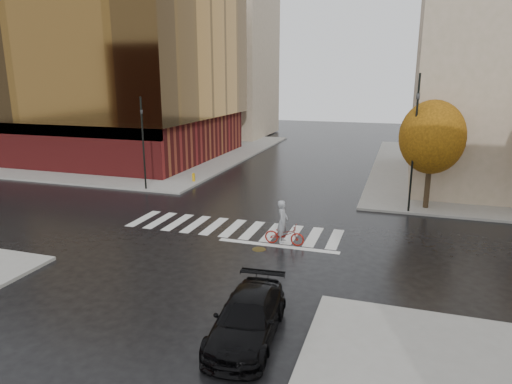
# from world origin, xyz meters

# --- Properties ---
(ground) EXTENTS (120.00, 120.00, 0.00)m
(ground) POSITION_xyz_m (0.00, 0.00, 0.00)
(ground) COLOR black
(ground) RESTS_ON ground
(sidewalk_nw) EXTENTS (30.00, 30.00, 0.15)m
(sidewalk_nw) POSITION_xyz_m (-21.00, 21.00, 0.07)
(sidewalk_nw) COLOR gray
(sidewalk_nw) RESTS_ON ground
(crosswalk) EXTENTS (12.00, 3.00, 0.01)m
(crosswalk) POSITION_xyz_m (0.00, 0.50, 0.01)
(crosswalk) COLOR silver
(crosswalk) RESTS_ON ground
(office_glass) EXTENTS (27.00, 19.00, 16.00)m
(office_glass) POSITION_xyz_m (-22.00, 17.99, 8.28)
(office_glass) COLOR maroon
(office_glass) RESTS_ON sidewalk_nw
(building_nw_far) EXTENTS (14.00, 12.00, 20.00)m
(building_nw_far) POSITION_xyz_m (-16.00, 37.00, 10.15)
(building_nw_far) COLOR tan
(building_nw_far) RESTS_ON sidewalk_nw
(tree_ne_a) EXTENTS (3.80, 3.80, 6.50)m
(tree_ne_a) POSITION_xyz_m (10.00, 7.40, 4.46)
(tree_ne_a) COLOR #302415
(tree_ne_a) RESTS_ON sidewalk_ne
(sedan) EXTENTS (2.26, 4.80, 1.35)m
(sedan) POSITION_xyz_m (4.18, -9.23, 0.68)
(sedan) COLOR black
(sedan) RESTS_ON ground
(cyclist) EXTENTS (1.96, 0.77, 2.22)m
(cyclist) POSITION_xyz_m (3.22, -1.00, 0.76)
(cyclist) COLOR maroon
(cyclist) RESTS_ON ground
(traffic_light_nw) EXTENTS (0.16, 0.13, 6.44)m
(traffic_light_nw) POSITION_xyz_m (-8.83, 6.30, 3.73)
(traffic_light_nw) COLOR black
(traffic_light_nw) RESTS_ON sidewalk_nw
(traffic_light_ne) EXTENTS (0.23, 0.25, 7.98)m
(traffic_light_ne) POSITION_xyz_m (9.00, 6.30, 4.78)
(traffic_light_ne) COLOR black
(traffic_light_ne) RESTS_ON sidewalk_ne
(fire_hydrant) EXTENTS (0.23, 0.23, 0.65)m
(fire_hydrant) POSITION_xyz_m (-6.60, 9.46, 0.51)
(fire_hydrant) COLOR #CD940C
(fire_hydrant) RESTS_ON sidewalk_nw
(manhole) EXTENTS (0.83, 0.83, 0.01)m
(manhole) POSITION_xyz_m (2.27, -2.00, 0.01)
(manhole) COLOR #4A3D1A
(manhole) RESTS_ON ground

